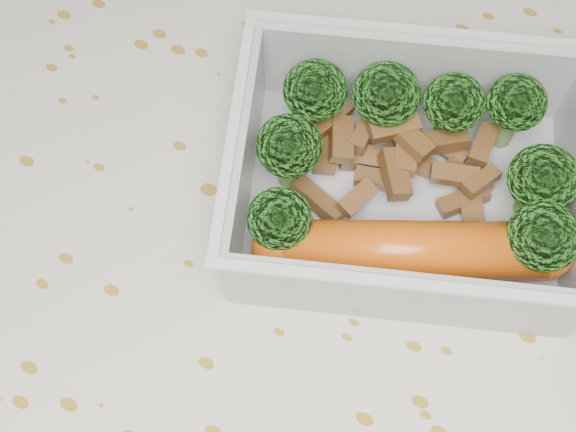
% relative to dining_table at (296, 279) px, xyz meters
% --- Properties ---
extents(dining_table, '(1.40, 0.90, 0.75)m').
position_rel_dining_table_xyz_m(dining_table, '(0.00, 0.00, 0.00)').
color(dining_table, brown).
rests_on(dining_table, ground).
extents(tablecloth, '(1.46, 0.96, 0.19)m').
position_rel_dining_table_xyz_m(tablecloth, '(0.00, 0.00, 0.05)').
color(tablecloth, beige).
rests_on(tablecloth, dining_table).
extents(lunch_container, '(0.23, 0.21, 0.07)m').
position_rel_dining_table_xyz_m(lunch_container, '(0.05, 0.04, 0.11)').
color(lunch_container, silver).
rests_on(lunch_container, tablecloth).
extents(broccoli_florets, '(0.18, 0.15, 0.05)m').
position_rel_dining_table_xyz_m(broccoli_florets, '(0.05, 0.05, 0.13)').
color(broccoli_florets, '#608C3F').
rests_on(broccoli_florets, lunch_container).
extents(meat_pile, '(0.12, 0.09, 0.03)m').
position_rel_dining_table_xyz_m(meat_pile, '(0.04, 0.05, 0.11)').
color(meat_pile, brown).
rests_on(meat_pile, lunch_container).
extents(sausage, '(0.15, 0.09, 0.03)m').
position_rel_dining_table_xyz_m(sausage, '(0.07, 0.00, 0.12)').
color(sausage, '#CF520D').
rests_on(sausage, lunch_container).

